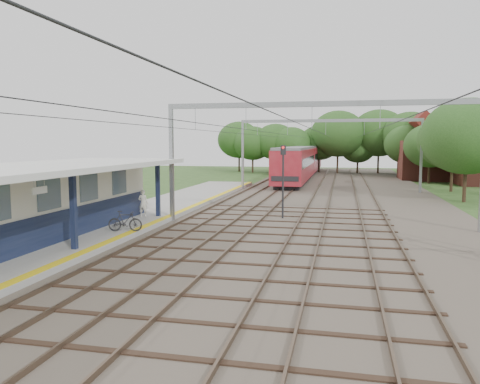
% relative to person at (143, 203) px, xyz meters
% --- Properties ---
extents(ground, '(160.00, 160.00, 0.00)m').
position_rel_person_xyz_m(ground, '(6.66, -14.54, -1.16)').
color(ground, '#2D4C1E').
rests_on(ground, ground).
extents(ballast_bed, '(18.00, 90.00, 0.10)m').
position_rel_person_xyz_m(ballast_bed, '(10.66, 15.46, -1.11)').
color(ballast_bed, '#473D33').
rests_on(ballast_bed, ground).
extents(platform, '(5.00, 52.00, 0.35)m').
position_rel_person_xyz_m(platform, '(-0.84, -0.54, -0.99)').
color(platform, gray).
rests_on(platform, ground).
extents(yellow_stripe, '(0.45, 52.00, 0.01)m').
position_rel_person_xyz_m(yellow_stripe, '(1.41, -0.54, -0.81)').
color(yellow_stripe, yellow).
rests_on(yellow_stripe, platform).
extents(station_building, '(3.41, 18.00, 3.40)m').
position_rel_person_xyz_m(station_building, '(-2.22, -7.54, 0.88)').
color(station_building, beige).
rests_on(station_building, platform).
extents(canopy, '(6.40, 20.00, 3.44)m').
position_rel_person_xyz_m(canopy, '(-1.11, -8.54, 2.48)').
color(canopy, '#111936').
rests_on(canopy, platform).
extents(rail_tracks, '(11.80, 88.00, 0.15)m').
position_rel_person_xyz_m(rail_tracks, '(8.16, 15.46, -0.99)').
color(rail_tracks, brown).
rests_on(rail_tracks, ballast_bed).
extents(catenary_system, '(17.22, 88.00, 7.00)m').
position_rel_person_xyz_m(catenary_system, '(10.05, 10.74, 4.35)').
color(catenary_system, gray).
rests_on(catenary_system, ground).
extents(tree_band, '(31.72, 30.88, 8.82)m').
position_rel_person_xyz_m(tree_band, '(10.51, 42.58, 3.76)').
color(tree_band, '#382619').
rests_on(tree_band, ground).
extents(house_far, '(8.00, 6.12, 8.66)m').
position_rel_person_xyz_m(house_far, '(22.66, 37.46, 2.07)').
color(house_far, brown).
rests_on(house_far, ground).
extents(person, '(0.60, 0.39, 1.63)m').
position_rel_person_xyz_m(person, '(0.00, 0.00, 0.00)').
color(person, silver).
rests_on(person, platform).
extents(bicycle, '(1.77, 0.76, 1.03)m').
position_rel_person_xyz_m(bicycle, '(1.06, -4.52, -0.30)').
color(bicycle, black).
rests_on(bicycle, platform).
extents(train, '(3.17, 39.40, 4.14)m').
position_rel_person_xyz_m(train, '(6.16, 38.48, 1.14)').
color(train, black).
rests_on(train, ballast_bed).
extents(signal_post, '(0.36, 0.31, 4.59)m').
position_rel_person_xyz_m(signal_post, '(8.01, 2.73, 1.78)').
color(signal_post, black).
rests_on(signal_post, ground).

